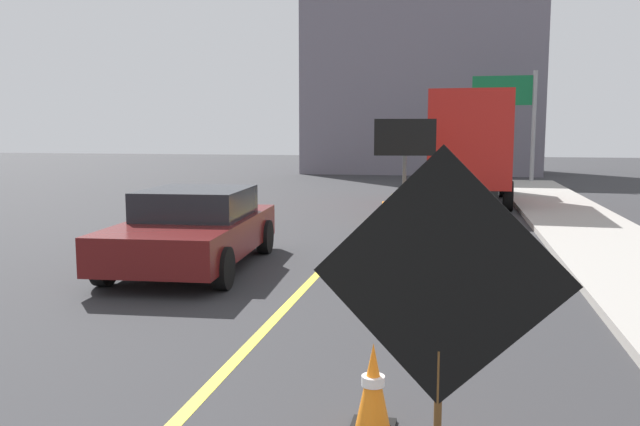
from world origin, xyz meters
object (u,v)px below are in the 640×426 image
(roadwork_sign, at_px, (441,285))
(pickup_car, at_px, (194,228))
(arrow_board_trailer, at_px, (404,204))
(traffic_cone_near_sign, at_px, (373,387))
(box_truck, at_px, (471,146))
(traffic_cone_far_lane, at_px, (401,249))
(traffic_cone_curbside, at_px, (418,222))
(highway_guide_sign, at_px, (516,107))
(traffic_cone_mid_lane, at_px, (406,296))

(roadwork_sign, height_order, pickup_car, roadwork_sign)
(arrow_board_trailer, bearing_deg, roadwork_sign, -84.73)
(roadwork_sign, distance_m, traffic_cone_near_sign, 1.60)
(box_truck, height_order, traffic_cone_far_lane, box_truck)
(traffic_cone_near_sign, distance_m, traffic_cone_curbside, 9.57)
(roadwork_sign, relative_size, highway_guide_sign, 0.47)
(arrow_board_trailer, distance_m, traffic_cone_mid_lane, 9.07)
(traffic_cone_near_sign, distance_m, traffic_cone_mid_lane, 3.05)
(box_truck, distance_m, traffic_cone_mid_lane, 13.99)
(arrow_board_trailer, bearing_deg, traffic_cone_mid_lane, -85.47)
(pickup_car, relative_size, highway_guide_sign, 0.92)
(box_truck, xyz_separation_m, traffic_cone_far_lane, (-1.41, -10.61, -1.57))
(pickup_car, height_order, traffic_cone_far_lane, pickup_car)
(roadwork_sign, bearing_deg, arrow_board_trailer, 95.27)
(pickup_car, bearing_deg, roadwork_sign, -56.59)
(roadwork_sign, relative_size, box_truck, 0.35)
(box_truck, bearing_deg, traffic_cone_mid_lane, -94.47)
(traffic_cone_mid_lane, distance_m, traffic_cone_curbside, 6.52)
(pickup_car, bearing_deg, traffic_cone_mid_lane, -33.66)
(box_truck, distance_m, traffic_cone_far_lane, 10.82)
(pickup_car, xyz_separation_m, traffic_cone_far_lane, (3.58, 0.64, -0.36))
(traffic_cone_near_sign, bearing_deg, traffic_cone_far_lane, 92.59)
(arrow_board_trailer, height_order, traffic_cone_curbside, arrow_board_trailer)
(highway_guide_sign, bearing_deg, arrow_board_trailer, -106.23)
(roadwork_sign, xyz_separation_m, traffic_cone_near_sign, (-0.53, 1.02, -1.12))
(highway_guide_sign, height_order, traffic_cone_far_lane, highway_guide_sign)
(arrow_board_trailer, height_order, traffic_cone_far_lane, arrow_board_trailer)
(traffic_cone_near_sign, xyz_separation_m, traffic_cone_mid_lane, (0.04, 3.05, -0.02))
(box_truck, bearing_deg, traffic_cone_near_sign, -93.80)
(pickup_car, bearing_deg, arrow_board_trailer, 63.63)
(traffic_cone_near_sign, bearing_deg, highway_guide_sign, 82.81)
(traffic_cone_far_lane, bearing_deg, traffic_cone_mid_lane, -84.28)
(traffic_cone_near_sign, bearing_deg, box_truck, 86.20)
(highway_guide_sign, bearing_deg, roadwork_sign, -95.78)
(pickup_car, bearing_deg, highway_guide_sign, 70.32)
(traffic_cone_mid_lane, bearing_deg, highway_guide_sign, 81.94)
(arrow_board_trailer, height_order, highway_guide_sign, highway_guide_sign)
(traffic_cone_curbside, bearing_deg, traffic_cone_far_lane, -92.05)
(highway_guide_sign, relative_size, traffic_cone_near_sign, 6.90)
(roadwork_sign, bearing_deg, pickup_car, 123.41)
(traffic_cone_mid_lane, bearing_deg, traffic_cone_curbside, 91.83)
(pickup_car, relative_size, traffic_cone_far_lane, 6.72)
(pickup_car, distance_m, traffic_cone_curbside, 5.40)
(highway_guide_sign, xyz_separation_m, traffic_cone_mid_lane, (-3.17, -22.40, -3.08))
(pickup_car, relative_size, traffic_cone_curbside, 6.06)
(arrow_board_trailer, bearing_deg, traffic_cone_near_sign, -86.80)
(arrow_board_trailer, bearing_deg, traffic_cone_curbside, -78.62)
(arrow_board_trailer, height_order, pickup_car, arrow_board_trailer)
(highway_guide_sign, distance_m, traffic_cone_curbside, 16.52)
(roadwork_sign, bearing_deg, box_truck, 88.12)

